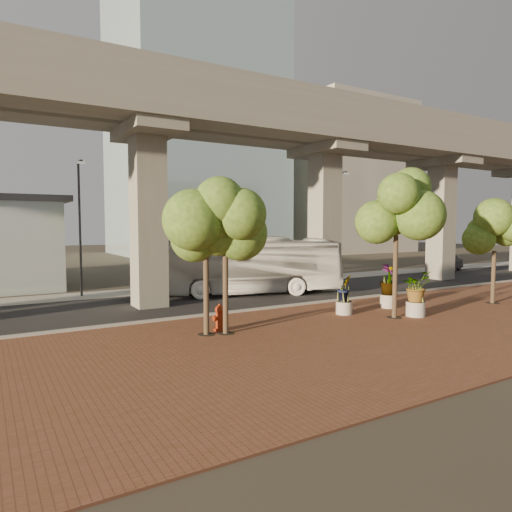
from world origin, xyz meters
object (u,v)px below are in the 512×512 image
transit_bus (238,266)px  fire_hydrant (220,318)px  parked_car (445,263)px  planter_front (416,289)px

transit_bus → fire_hydrant: (-5.40, -8.26, -1.21)m
transit_bus → parked_car: size_ratio=2.54×
planter_front → transit_bus: bearing=110.7°
fire_hydrant → planter_front: (9.33, -2.17, 0.79)m
transit_bus → fire_hydrant: transit_bus is taller
fire_hydrant → planter_front: 9.61m
fire_hydrant → transit_bus: bearing=56.8°
transit_bus → planter_front: (3.93, -10.43, -0.42)m
fire_hydrant → planter_front: size_ratio=0.51×
transit_bus → fire_hydrant: size_ratio=11.61×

